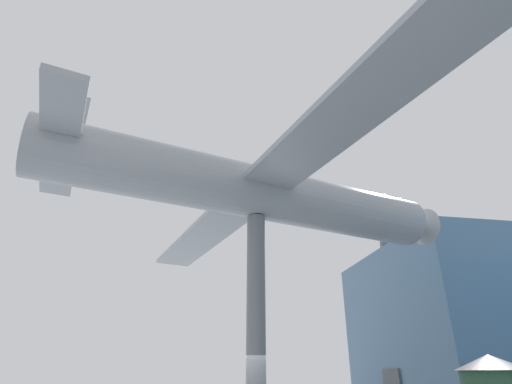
# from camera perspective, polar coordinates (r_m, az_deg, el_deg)

# --- Properties ---
(support_pylon_central) EXTENTS (0.60, 0.60, 6.88)m
(support_pylon_central) POSITION_cam_1_polar(r_m,az_deg,el_deg) (12.79, 0.00, -18.11)
(support_pylon_central) COLOR slate
(support_pylon_central) RESTS_ON ground_plane
(suspended_airplane) EXTENTS (21.28, 15.77, 2.95)m
(suspended_airplane) POSITION_cam_1_polar(r_m,az_deg,el_deg) (14.06, 0.56, -0.08)
(suspended_airplane) COLOR #93999E
(suspended_airplane) RESTS_ON support_pylon_central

